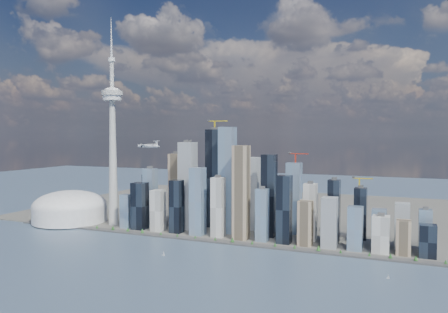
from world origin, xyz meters
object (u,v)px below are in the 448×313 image
at_px(dome_stadium, 70,208).
at_px(sailboat_east, 388,277).
at_px(needle_tower, 113,138).
at_px(airplane, 148,146).
at_px(sailboat_west, 164,254).

distance_m(dome_stadium, sailboat_east, 855.52).
distance_m(needle_tower, airplane, 227.80).
xyz_separation_m(needle_tower, sailboat_west, (271.02, -199.83, -232.50)).
height_order(needle_tower, dome_stadium, needle_tower).
relative_size(dome_stadium, sailboat_west, 19.21).
relative_size(needle_tower, sailboat_west, 52.89).
bearing_deg(sailboat_east, needle_tower, -172.20).
distance_m(airplane, sailboat_west, 243.68).
bearing_deg(dome_stadium, sailboat_east, -11.25).
height_order(airplane, sailboat_east, airplane).
height_order(dome_stadium, sailboat_east, dome_stadium).
xyz_separation_m(sailboat_west, sailboat_east, (427.27, 23.02, -0.64)).
xyz_separation_m(airplane, sailboat_east, (508.54, -51.69, -217.88)).
xyz_separation_m(dome_stadium, airplane, (329.75, -115.12, 181.15)).
bearing_deg(sailboat_east, airplane, -163.79).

